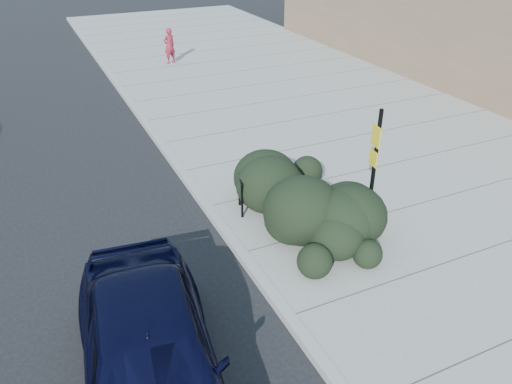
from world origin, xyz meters
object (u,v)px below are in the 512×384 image
bike_rack (241,191)px  sedan_navy (150,359)px  sign_post (374,163)px  pedestrian (169,46)px

bike_rack → sedan_navy: 5.10m
bike_rack → sedan_navy: bearing=-110.8°
sign_post → sedan_navy: size_ratio=0.56×
sedan_navy → pedestrian: 17.87m
sedan_navy → pedestrian: bearing=79.6°
sign_post → pedestrian: 14.75m
bike_rack → sedan_navy: (-3.11, -4.04, 0.16)m
bike_rack → sedan_navy: size_ratio=0.18×
pedestrian → bike_rack: bearing=61.5°
pedestrian → sedan_navy: bearing=53.8°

